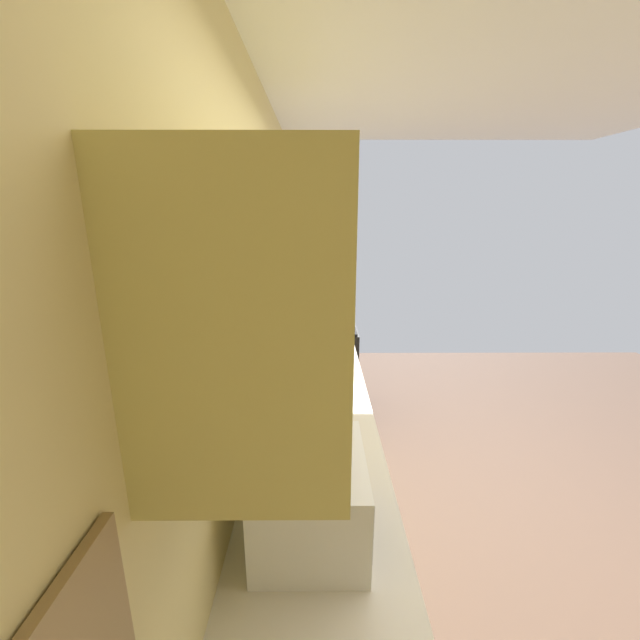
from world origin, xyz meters
The scene contains 8 objects.
ground_plane centered at (0.00, 0.00, 0.00)m, with size 6.92×6.92×0.00m, color brown.
wall_back centered at (0.00, 1.50, 1.32)m, with size 4.45×0.12×2.64m, color #DFC77B.
ceiling_slab centered at (0.00, 0.00, 2.67)m, with size 4.45×3.01×0.06m, color white.
counter_run centered at (-0.38, 1.15, 0.46)m, with size 3.55×0.62×0.91m.
upper_cabinets centered at (-0.38, 1.27, 1.80)m, with size 2.01×0.35×0.57m.
oven_range centered at (1.74, 1.11, 0.47)m, with size 0.71×0.68×1.09m.
microwave centered at (-0.78, 1.17, 1.06)m, with size 0.45×0.37×0.30m.
bowl centered at (1.11, 1.04, 0.95)m, with size 0.14×0.14×0.07m.
Camera 1 is at (-1.91, 1.14, 1.99)m, focal length 22.28 mm.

